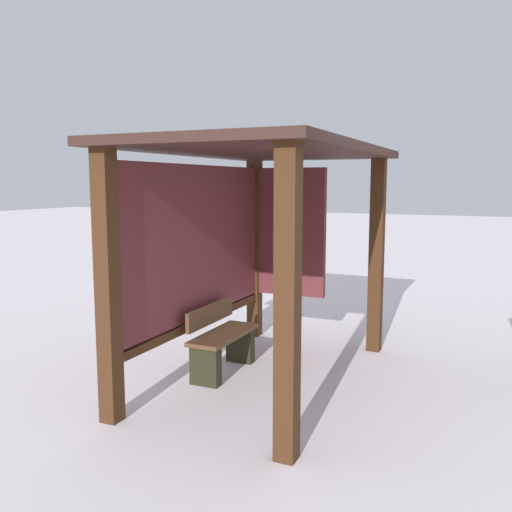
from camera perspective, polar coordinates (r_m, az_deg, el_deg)
The scene contains 3 objects.
ground_plane at distance 5.64m, azimuth 1.03°, elevation -12.67°, with size 60.00×60.00×0.00m, color white.
bus_shelter at distance 5.52m, azimuth -0.88°, elevation 4.81°, with size 3.19×1.91×2.31m.
bench_left_inside at distance 5.74m, azimuth -3.56°, elevation -8.98°, with size 0.97×0.35×0.71m.
Camera 1 is at (-4.85, -2.10, 1.95)m, focal length 38.49 mm.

